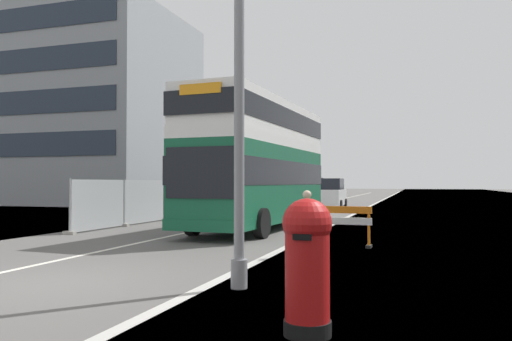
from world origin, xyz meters
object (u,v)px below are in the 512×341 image
object	(u,v)px
double_decker_bus	(259,162)
car_receding_mid	(313,191)
red_pillar_postbox	(307,260)
car_oncoming_near	(331,194)
roadworks_barrier	(341,221)
lamppost_foreground	(239,74)
pedestrian_at_kerb	(307,223)

from	to	relation	value
double_decker_bus	car_receding_mid	distance (m)	27.86
red_pillar_postbox	car_receding_mid	size ratio (longest dim) A/B	0.37
red_pillar_postbox	car_oncoming_near	bearing A→B (deg)	98.89
roadworks_barrier	car_receding_mid	world-z (taller)	car_receding_mid
car_oncoming_near	roadworks_barrier	bearing A→B (deg)	-79.87
lamppost_foreground	red_pillar_postbox	world-z (taller)	lamppost_foreground
red_pillar_postbox	car_oncoming_near	distance (m)	31.27
lamppost_foreground	car_oncoming_near	distance (m)	28.93
car_oncoming_near	pedestrian_at_kerb	distance (m)	24.80
double_decker_bus	lamppost_foreground	distance (m)	11.12
lamppost_foreground	double_decker_bus	bearing A→B (deg)	105.80
double_decker_bus	car_receding_mid	xyz separation A→B (m)	(-3.46, 27.60, -1.58)
pedestrian_at_kerb	double_decker_bus	bearing A→B (deg)	116.94
lamppost_foreground	red_pillar_postbox	bearing A→B (deg)	-53.30
lamppost_foreground	red_pillar_postbox	xyz separation A→B (m)	(1.69, -2.26, -2.82)
double_decker_bus	pedestrian_at_kerb	bearing A→B (deg)	-63.06
red_pillar_postbox	roadworks_barrier	bearing A→B (deg)	95.55
lamppost_foreground	car_receding_mid	distance (m)	38.88
red_pillar_postbox	car_oncoming_near	world-z (taller)	car_oncoming_near
double_decker_bus	car_receding_mid	world-z (taller)	double_decker_bus
double_decker_bus	car_oncoming_near	size ratio (longest dim) A/B	2.61
double_decker_bus	car_oncoming_near	world-z (taller)	double_decker_bus
red_pillar_postbox	pedestrian_at_kerb	world-z (taller)	red_pillar_postbox
lamppost_foreground	pedestrian_at_kerb	world-z (taller)	lamppost_foreground
car_receding_mid	red_pillar_postbox	bearing A→B (deg)	-78.62
double_decker_bus	car_oncoming_near	distance (m)	18.06
roadworks_barrier	pedestrian_at_kerb	size ratio (longest dim) A/B	1.05
lamppost_foreground	car_receding_mid	bearing A→B (deg)	99.60
red_pillar_postbox	roadworks_barrier	distance (m)	8.49
pedestrian_at_kerb	car_oncoming_near	bearing A→B (deg)	98.04
red_pillar_postbox	car_receding_mid	xyz separation A→B (m)	(-8.15, 40.51, 0.16)
double_decker_bus	red_pillar_postbox	xyz separation A→B (m)	(4.70, -12.91, -1.74)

